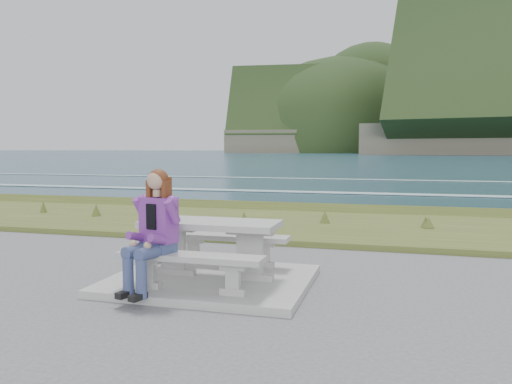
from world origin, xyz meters
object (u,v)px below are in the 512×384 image
bench_seaward (228,241)px  seated_woman (150,247)px  picnic_table (211,233)px  bench_landward (190,262)px

bench_seaward → seated_woman: bearing=-106.2°
bench_seaward → seated_woman: (-0.45, -1.53, 0.19)m
picnic_table → bench_landward: bearing=-90.0°
bench_landward → seated_woman: bearing=-163.3°
picnic_table → bench_seaward: (0.00, 0.70, -0.23)m
bench_seaward → seated_woman: size_ratio=1.24×
bench_seaward → seated_woman: seated_woman is taller
bench_seaward → picnic_table: bearing=-90.0°
picnic_table → bench_landward: size_ratio=1.00×
bench_landward → seated_woman: 0.50m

